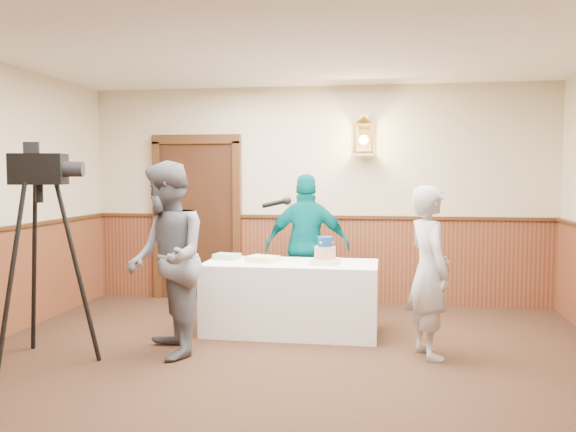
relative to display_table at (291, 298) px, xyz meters
name	(u,v)px	position (x,y,z in m)	size (l,w,h in m)	color
ground	(265,399)	(0.10, -1.90, -0.38)	(7.00, 7.00, 0.00)	black
room_shell	(269,193)	(0.04, -1.45, 1.15)	(6.02, 7.02, 2.81)	beige
display_table	(291,298)	(0.00, 0.00, 0.00)	(1.80, 0.80, 0.75)	white
tiered_cake	(325,253)	(0.37, -0.07, 0.49)	(0.31, 0.31, 0.28)	beige
sheet_cake_yellow	(263,259)	(-0.30, -0.02, 0.41)	(0.31, 0.23, 0.06)	#F3F693
sheet_cake_green	(227,257)	(-0.72, 0.11, 0.41)	(0.26, 0.21, 0.06)	#90C087
interviewer	(167,259)	(-1.00, -0.98, 0.52)	(1.60, 1.09, 1.79)	#5A5C64
baker	(429,272)	(1.37, -0.63, 0.41)	(0.57, 0.38, 1.57)	#A4A4A9
assistant_p	(307,246)	(0.08, 0.72, 0.46)	(0.98, 0.41, 1.67)	#005558
tv_camera_rig	(42,269)	(-2.03, -1.33, 0.46)	(0.73, 0.68, 1.85)	black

